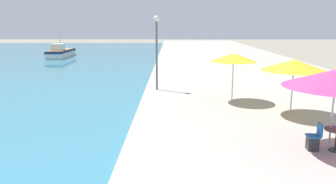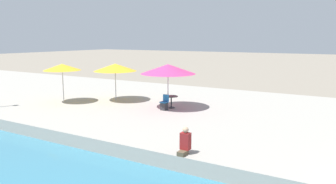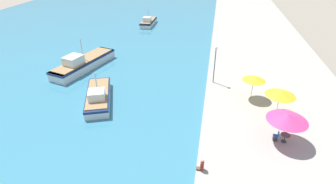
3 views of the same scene
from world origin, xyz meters
name	(u,v)px [view 3 (image 3 of 3)]	position (x,y,z in m)	size (l,w,h in m)	color
water_basin	(61,37)	(-28.00, 37.00, 0.02)	(56.00, 90.00, 0.04)	teal
quay_promenade	(260,48)	(8.00, 37.00, 0.32)	(16.00, 90.00, 0.64)	#A39E93
fishing_boat_near	(98,96)	(-11.58, 16.62, 0.72)	(4.93, 7.89, 3.43)	silver
fishing_boat_mid	(83,63)	(-17.21, 24.51, 0.89)	(5.46, 10.92, 4.29)	silver
fishing_boat_far	(148,22)	(-13.83, 48.03, 0.72)	(2.39, 6.75, 3.40)	silver
cafe_umbrella_pink	(288,117)	(6.91, 12.54, 3.03)	(3.31, 3.31, 2.69)	#B7B7B7
cafe_umbrella_white	(281,93)	(7.16, 16.83, 2.92)	(2.87, 2.87, 2.53)	#B7B7B7
cafe_umbrella_striped	(254,79)	(4.94, 19.44, 2.98)	(2.42, 2.42, 2.56)	#B7B7B7
cafe_table	(285,137)	(7.07, 12.41, 1.17)	(0.80, 0.80, 0.74)	#333338
cafe_chair_left	(275,137)	(6.35, 12.47, 0.96)	(0.46, 0.43, 0.91)	#2D2D33
person_at_quay	(202,165)	(0.38, 7.93, 1.08)	(0.55, 0.36, 1.02)	brown
lamppost	(215,58)	(0.76, 22.44, 3.73)	(0.36, 0.36, 4.56)	#565B60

